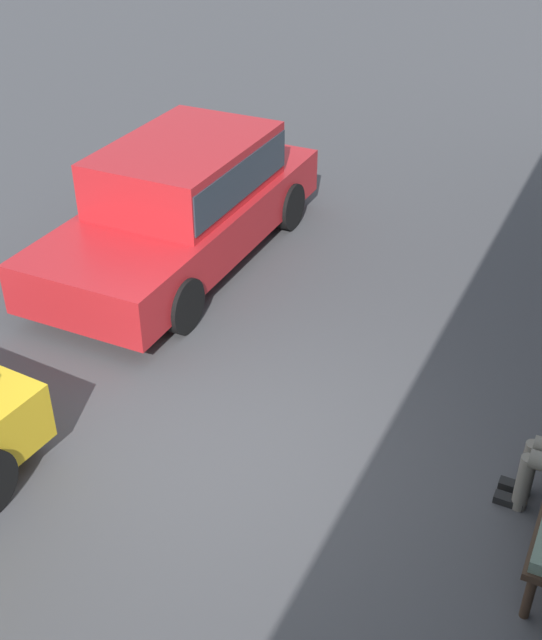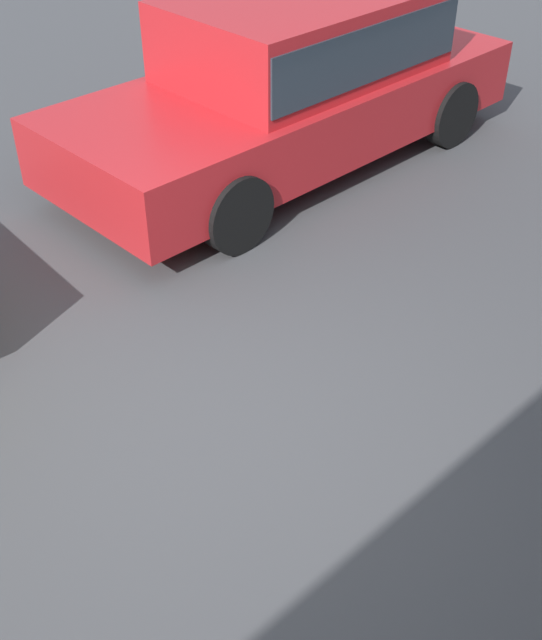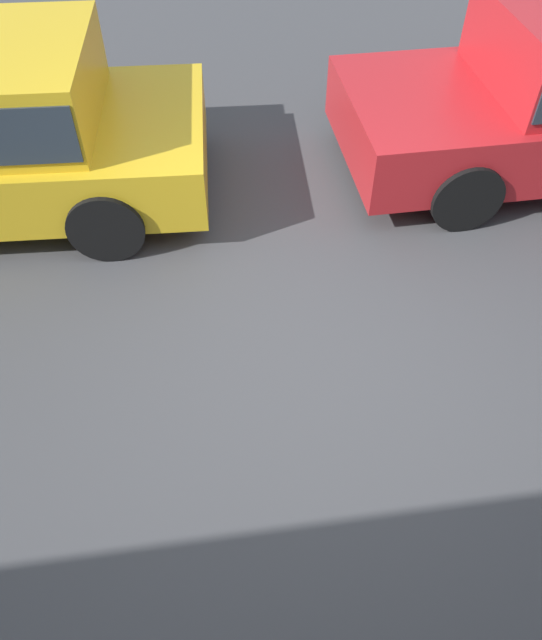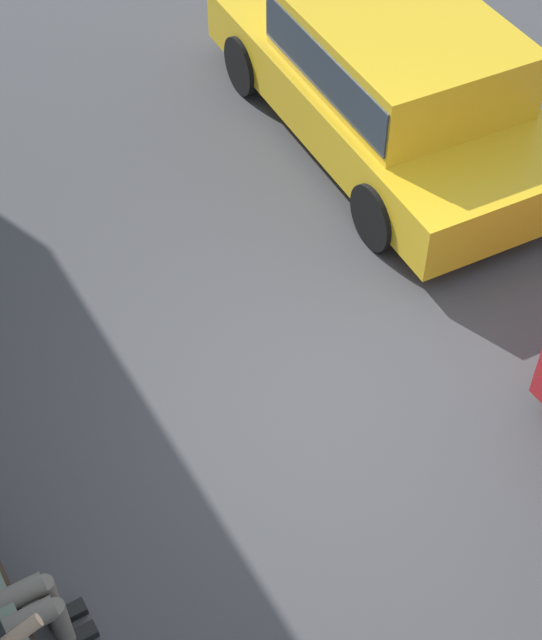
{
  "view_description": "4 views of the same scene",
  "coord_description": "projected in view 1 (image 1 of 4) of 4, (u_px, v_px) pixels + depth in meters",
  "views": [
    {
      "loc": [
        4.57,
        2.6,
        4.85
      ],
      "look_at": [
        -0.69,
        0.01,
        1.03
      ],
      "focal_mm": 45.0,
      "sensor_mm": 36.0,
      "label": 1
    },
    {
      "loc": [
        1.95,
        2.6,
        3.31
      ],
      "look_at": [
        -0.34,
        0.18,
        0.81
      ],
      "focal_mm": 45.0,
      "sensor_mm": 36.0,
      "label": 2
    },
    {
      "loc": [
        0.71,
        2.6,
        3.5
      ],
      "look_at": [
        0.4,
        0.41,
        1.08
      ],
      "focal_mm": 35.0,
      "sensor_mm": 36.0,
      "label": 3
    },
    {
      "loc": [
        -3.67,
        2.6,
        6.04
      ],
      "look_at": [
        0.35,
        0.25,
        0.96
      ],
      "focal_mm": 55.0,
      "sensor_mm": 36.0,
      "label": 4
    }
  ],
  "objects": [
    {
      "name": "ground_plane",
      "position": [
        236.0,
        457.0,
        7.05
      ],
      "size": [
        60.0,
        60.0,
        0.0
      ],
      "primitive_type": "plane",
      "color": "#424244"
    },
    {
      "name": "parked_car_near",
      "position": [
        184.0,
        198.0,
        9.7
      ],
      "size": [
        4.47,
        1.87,
        1.48
      ],
      "color": "red",
      "rests_on": "ground_plane"
    }
  ]
}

